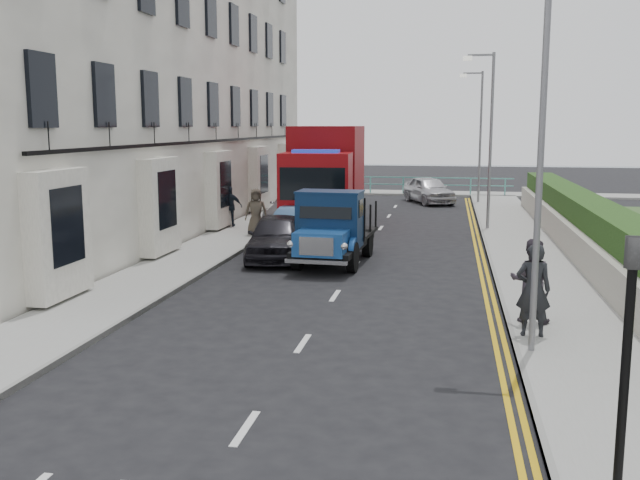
# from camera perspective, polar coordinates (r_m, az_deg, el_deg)

# --- Properties ---
(ground) EXTENTS (120.00, 120.00, 0.00)m
(ground) POSITION_cam_1_polar(r_m,az_deg,el_deg) (15.93, 0.07, -6.16)
(ground) COLOR black
(ground) RESTS_ON ground
(pavement_west) EXTENTS (2.40, 38.00, 0.12)m
(pavement_west) POSITION_cam_1_polar(r_m,az_deg,el_deg) (25.72, -7.80, -0.19)
(pavement_west) COLOR gray
(pavement_west) RESTS_ON ground
(pavement_east) EXTENTS (2.60, 38.00, 0.12)m
(pavement_east) POSITION_cam_1_polar(r_m,az_deg,el_deg) (24.61, 16.14, -0.90)
(pavement_east) COLOR gray
(pavement_east) RESTS_ON ground
(promenade) EXTENTS (30.00, 2.50, 0.12)m
(promenade) POSITION_cam_1_polar(r_m,az_deg,el_deg) (44.40, 6.73, 3.76)
(promenade) COLOR gray
(promenade) RESTS_ON ground
(sea_plane) EXTENTS (120.00, 120.00, 0.00)m
(sea_plane) POSITION_cam_1_polar(r_m,az_deg,el_deg) (75.28, 8.23, 5.89)
(sea_plane) COLOR slate
(sea_plane) RESTS_ON ground
(terrace_west) EXTENTS (6.31, 30.20, 14.25)m
(terrace_west) POSITION_cam_1_polar(r_m,az_deg,el_deg) (30.79, -13.54, 14.45)
(terrace_west) COLOR white
(terrace_west) RESTS_ON ground
(garden_east) EXTENTS (1.45, 28.00, 1.75)m
(garden_east) POSITION_cam_1_polar(r_m,az_deg,el_deg) (24.75, 20.62, 0.90)
(garden_east) COLOR #B2AD9E
(garden_east) RESTS_ON ground
(seafront_railing) EXTENTS (13.00, 0.08, 1.11)m
(seafront_railing) POSITION_cam_1_polar(r_m,az_deg,el_deg) (43.55, 6.67, 4.35)
(seafront_railing) COLOR #59B2A5
(seafront_railing) RESTS_ON ground
(lamp_near) EXTENTS (1.23, 0.18, 7.00)m
(lamp_near) POSITION_cam_1_polar(r_m,az_deg,el_deg) (13.20, 16.77, 7.85)
(lamp_near) COLOR slate
(lamp_near) RESTS_ON ground
(lamp_mid) EXTENTS (1.23, 0.18, 7.00)m
(lamp_mid) POSITION_cam_1_polar(r_m,az_deg,el_deg) (29.15, 13.29, 8.52)
(lamp_mid) COLOR slate
(lamp_mid) RESTS_ON ground
(lamp_far) EXTENTS (1.23, 0.18, 7.00)m
(lamp_far) POSITION_cam_1_polar(r_m,az_deg,el_deg) (39.14, 12.55, 8.66)
(lamp_far) COLOR slate
(lamp_far) RESTS_ON ground
(traffic_signal) EXTENTS (0.16, 0.20, 3.10)m
(traffic_signal) POSITION_cam_1_polar(r_m,az_deg,el_deg) (8.13, 23.41, -6.87)
(traffic_signal) COLOR black
(traffic_signal) RESTS_ON ground
(bedford_lorry) EXTENTS (2.14, 4.87, 2.25)m
(bedford_lorry) POSITION_cam_1_polar(r_m,az_deg,el_deg) (21.36, 0.87, 0.64)
(bedford_lorry) COLOR black
(bedford_lorry) RESTS_ON ground
(red_lorry) EXTENTS (3.09, 8.08, 4.16)m
(red_lorry) POSITION_cam_1_polar(r_m,az_deg,el_deg) (30.23, 0.48, 5.40)
(red_lorry) COLOR black
(red_lorry) RESTS_ON ground
(parked_car_front) EXTENTS (2.24, 4.39, 1.43)m
(parked_car_front) POSITION_cam_1_polar(r_m,az_deg,el_deg) (22.57, -3.49, 0.26)
(parked_car_front) COLOR black
(parked_car_front) RESTS_ON ground
(parked_car_mid) EXTENTS (1.87, 4.11, 1.31)m
(parked_car_mid) POSITION_cam_1_polar(r_m,az_deg,el_deg) (25.48, -1.88, 1.15)
(parked_car_mid) COLOR #5784BB
(parked_car_mid) RESTS_ON ground
(parked_car_rear) EXTENTS (2.14, 5.12, 1.48)m
(parked_car_rear) POSITION_cam_1_polar(r_m,az_deg,el_deg) (30.18, -1.89, 2.57)
(parked_car_rear) COLOR #9E9CA1
(parked_car_rear) RESTS_ON ground
(seafront_car_left) EXTENTS (3.37, 5.29, 1.36)m
(seafront_car_left) POSITION_cam_1_polar(r_m,az_deg,el_deg) (37.00, 0.95, 3.71)
(seafront_car_left) COLOR black
(seafront_car_left) RESTS_ON ground
(seafront_car_right) EXTENTS (3.29, 4.60, 1.45)m
(seafront_car_right) POSITION_cam_1_polar(r_m,az_deg,el_deg) (39.27, 8.70, 3.99)
(seafront_car_right) COLOR #B8B7BC
(seafront_car_right) RESTS_ON ground
(pedestrian_east_near) EXTENTS (0.68, 0.46, 1.84)m
(pedestrian_east_near) POSITION_cam_1_polar(r_m,az_deg,el_deg) (14.52, 16.70, -3.84)
(pedestrian_east_near) COLOR black
(pedestrian_east_near) RESTS_ON pavement_east
(pedestrian_east_far) EXTENTS (0.95, 0.79, 1.77)m
(pedestrian_east_far) POSITION_cam_1_polar(r_m,az_deg,el_deg) (15.52, 16.50, -3.14)
(pedestrian_east_far) COLOR #322B35
(pedestrian_east_far) RESTS_ON pavement_east
(pedestrian_west_near) EXTENTS (1.01, 0.53, 1.65)m
(pedestrian_west_near) POSITION_cam_1_polar(r_m,az_deg,el_deg) (29.17, -7.20, 2.68)
(pedestrian_west_near) COLOR black
(pedestrian_west_near) RESTS_ON pavement_west
(pedestrian_west_far) EXTENTS (0.97, 0.77, 1.74)m
(pedestrian_west_far) POSITION_cam_1_polar(r_m,az_deg,el_deg) (26.92, -5.14, 2.28)
(pedestrian_west_far) COLOR #463E33
(pedestrian_west_far) RESTS_ON pavement_west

